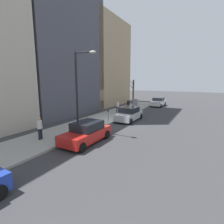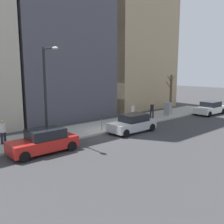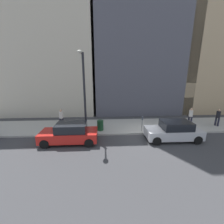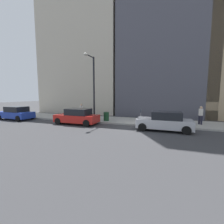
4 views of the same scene
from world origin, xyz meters
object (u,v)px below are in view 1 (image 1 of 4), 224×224
object	(u,v)px
office_block_center	(42,14)
bare_tree	(133,92)
parked_car_white	(158,102)
parking_meter	(108,114)
office_tower_left	(90,64)
utility_box	(135,104)
pedestrian_near_meter	(128,104)
streetlamp	(79,86)
pedestrian_midblock	(118,106)
pedestrian_far_corner	(40,127)
parked_car_silver	(129,114)
parked_car_red	(86,133)
trash_bin	(84,124)

from	to	relation	value
office_block_center	bare_tree	bearing A→B (deg)	-128.91
parked_car_white	parking_meter	bearing A→B (deg)	85.05
parked_car_white	office_tower_left	world-z (taller)	office_tower_left
parked_car_white	office_tower_left	xyz separation A→B (m)	(12.44, 2.95, 6.77)
parked_car_white	utility_box	world-z (taller)	utility_box
pedestrian_near_meter	office_block_center	xyz separation A→B (m)	(10.00, 5.93, 12.04)
streetlamp	bare_tree	distance (m)	17.62
pedestrian_midblock	office_tower_left	bearing A→B (deg)	105.38
utility_box	pedestrian_midblock	xyz separation A→B (m)	(0.61, 5.05, 0.24)
parked_car_white	pedestrian_far_corner	distance (m)	22.69
parked_car_silver	utility_box	world-z (taller)	utility_box
utility_box	pedestrian_near_meter	world-z (taller)	pedestrian_near_meter
parked_car_silver	office_block_center	world-z (taller)	office_block_center
parked_car_red	parking_meter	world-z (taller)	parked_car_red
parked_car_silver	office_block_center	size ratio (longest dim) A/B	0.16
pedestrian_far_corner	office_block_center	xyz separation A→B (m)	(9.30, -9.01, 12.04)
utility_box	parked_car_silver	bearing A→B (deg)	106.18
parked_car_silver	utility_box	xyz separation A→B (m)	(2.35, -8.12, 0.11)
parked_car_silver	parked_car_red	bearing A→B (deg)	90.55
parked_car_white	pedestrian_midblock	distance (m)	10.38
streetlamp	parked_car_red	bearing A→B (deg)	142.44
trash_bin	pedestrian_midblock	world-z (taller)	pedestrian_midblock
parking_meter	office_tower_left	bearing A→B (deg)	-48.22
parked_car_red	pedestrian_midblock	bearing A→B (deg)	-74.71
parked_car_silver	trash_bin	world-z (taller)	parked_car_silver
parked_car_white	parked_car_red	xyz separation A→B (m)	(0.06, 21.02, 0.00)
streetlamp	pedestrian_near_meter	distance (m)	12.84
trash_bin	utility_box	bearing A→B (deg)	-88.35
office_block_center	office_tower_left	bearing A→B (deg)	-90.43
streetlamp	pedestrian_near_meter	size ratio (longest dim) A/B	3.92
parked_car_red	pedestrian_near_meter	world-z (taller)	pedestrian_near_meter
office_tower_left	office_block_center	distance (m)	11.91
parked_car_silver	office_tower_left	xyz separation A→B (m)	(12.37, -10.03, 6.77)
bare_tree	trash_bin	xyz separation A→B (m)	(-1.72, 16.18, -1.86)
parked_car_white	pedestrian_far_corner	world-z (taller)	pedestrian_far_corner
streetlamp	parked_car_white	bearing A→B (deg)	-94.05
bare_tree	pedestrian_near_meter	xyz separation A→B (m)	(-1.22, 4.94, -1.37)
parking_meter	bare_tree	xyz separation A→B (m)	(2.17, -12.53, 1.48)
pedestrian_near_meter	office_block_center	distance (m)	16.74
parking_meter	pedestrian_midblock	size ratio (longest dim) A/B	0.81
parked_car_silver	parking_meter	size ratio (longest dim) A/B	3.12
parking_meter	parked_car_red	bearing A→B (deg)	104.42
trash_bin	office_block_center	bearing A→B (deg)	-26.83
trash_bin	parked_car_red	bearing A→B (deg)	131.14
utility_box	office_block_center	size ratio (longest dim) A/B	0.05
parking_meter	pedestrian_midblock	world-z (taller)	pedestrian_midblock
office_block_center	streetlamp	bearing A→B (deg)	149.58
parking_meter	pedestrian_near_meter	world-z (taller)	pedestrian_near_meter
pedestrian_midblock	trash_bin	bearing A→B (deg)	-121.57
pedestrian_midblock	pedestrian_far_corner	distance (m)	12.54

